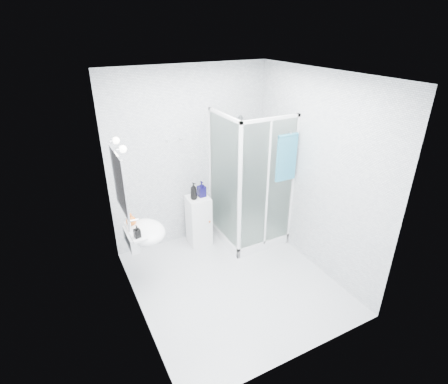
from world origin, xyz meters
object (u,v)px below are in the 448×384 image
shampoo_bottle_b (202,189)px  shower_enclosure (248,215)px  storage_cabinet (199,220)px  hand_towel (287,156)px  wall_basin (144,233)px  shampoo_bottle_a (194,191)px  soap_dispenser_black (137,231)px  soap_dispenser_orange (131,219)px

shampoo_bottle_b → shower_enclosure: bearing=-26.4°
storage_cabinet → hand_towel: (1.01, -0.69, 1.07)m
wall_basin → shampoo_bottle_a: bearing=33.1°
soap_dispenser_black → shampoo_bottle_b: bearing=34.2°
soap_dispenser_orange → wall_basin: bearing=-52.6°
hand_towel → soap_dispenser_orange: bearing=174.0°
soap_dispenser_orange → soap_dispenser_black: soap_dispenser_orange is taller
storage_cabinet → soap_dispenser_black: (-1.08, -0.77, 0.55)m
shampoo_bottle_b → soap_dispenser_orange: 1.25m
wall_basin → hand_towel: bearing=-2.4°
shower_enclosure → wall_basin: shower_enclosure is taller
shower_enclosure → wall_basin: size_ratio=3.57×
shower_enclosure → wall_basin: bearing=-169.2°
soap_dispenser_orange → shampoo_bottle_a: bearing=24.4°
shampoo_bottle_b → soap_dispenser_black: soap_dispenser_black is taller
wall_basin → shampoo_bottle_a: size_ratio=2.19×
shower_enclosure → shampoo_bottle_a: bearing=159.9°
wall_basin → storage_cabinet: bearing=31.7°
shower_enclosure → hand_towel: (0.33, -0.40, 1.01)m
wall_basin → shampoo_bottle_b: size_ratio=2.35×
wall_basin → hand_towel: size_ratio=0.86×
storage_cabinet → shampoo_bottle_a: size_ratio=3.01×
shampoo_bottle_a → soap_dispenser_black: (-1.02, -0.76, 0.04)m
hand_towel → shampoo_bottle_a: (-1.08, 0.68, -0.56)m
storage_cabinet → shampoo_bottle_a: shampoo_bottle_a is taller
shampoo_bottle_a → shampoo_bottle_b: bearing=11.7°
storage_cabinet → soap_dispenser_black: 1.44m
storage_cabinet → soap_dispenser_orange: bearing=-154.2°
storage_cabinet → shampoo_bottle_b: shampoo_bottle_b is taller
hand_towel → shampoo_bottle_a: hand_towel is taller
storage_cabinet → shampoo_bottle_a: 0.52m
shampoo_bottle_a → hand_towel: bearing=-32.0°
wall_basin → soap_dispenser_orange: soap_dispenser_orange is taller
shower_enclosure → hand_towel: 1.14m
shower_enclosure → shampoo_bottle_b: (-0.61, 0.30, 0.44)m
shower_enclosure → storage_cabinet: shower_enclosure is taller
storage_cabinet → soap_dispenser_black: size_ratio=5.05×
wall_basin → soap_dispenser_black: soap_dispenser_black is taller
storage_cabinet → soap_dispenser_orange: soap_dispenser_orange is taller
shower_enclosure → soap_dispenser_black: (-1.76, -0.48, 0.49)m
shower_enclosure → storage_cabinet: (-0.68, 0.29, -0.06)m
shower_enclosure → soap_dispenser_black: size_ratio=13.10×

